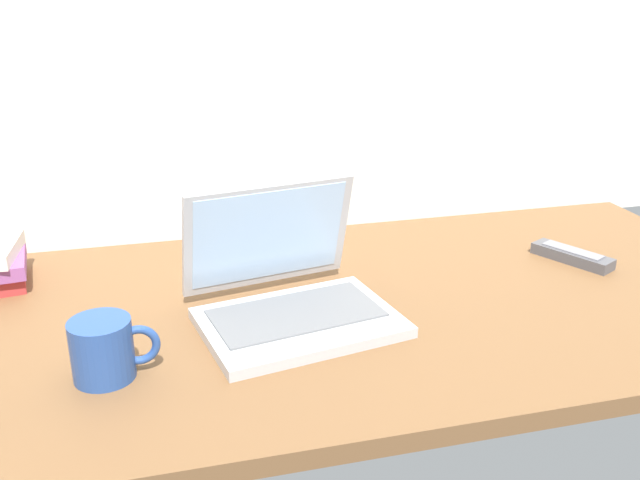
# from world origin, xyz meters

# --- Properties ---
(desk) EXTENTS (1.60, 0.76, 0.03)m
(desk) POSITION_xyz_m (0.00, 0.00, 0.01)
(desk) COLOR brown
(desk) RESTS_ON ground
(laptop) EXTENTS (0.35, 0.33, 0.21)m
(laptop) POSITION_xyz_m (-0.11, -0.03, 0.08)
(laptop) COLOR #B2B5BA
(laptop) RESTS_ON desk
(coffee_mug) EXTENTS (0.12, 0.09, 0.09)m
(coffee_mug) POSITION_xyz_m (-0.40, -0.15, 0.08)
(coffee_mug) COLOR #26478C
(coffee_mug) RESTS_ON desk
(remote_control_near) EXTENTS (0.11, 0.16, 0.02)m
(remote_control_near) POSITION_xyz_m (0.48, 0.06, 0.04)
(remote_control_near) COLOR #4C4C51
(remote_control_near) RESTS_ON desk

